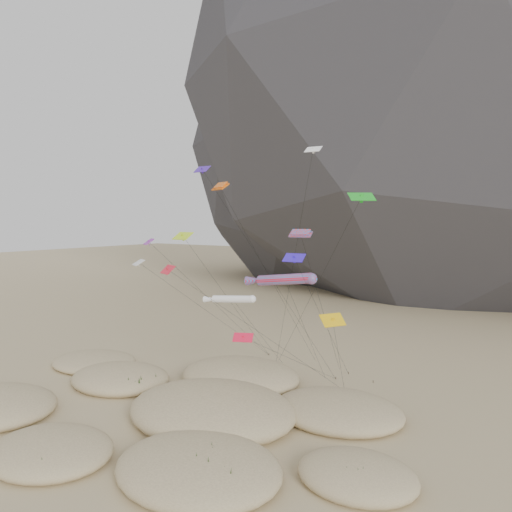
% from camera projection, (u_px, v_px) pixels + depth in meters
% --- Properties ---
extents(ground, '(500.00, 500.00, 0.00)m').
position_uv_depth(ground, '(161.00, 432.00, 46.04)').
color(ground, '#CCB789').
rests_on(ground, ground).
extents(rock_headland, '(226.37, 148.64, 177.50)m').
position_uv_depth(rock_headland, '(486.00, 23.00, 135.35)').
color(rock_headland, black).
rests_on(rock_headland, ground).
extents(dunes, '(51.60, 35.00, 3.98)m').
position_uv_depth(dunes, '(182.00, 405.00, 50.74)').
color(dunes, '#CCB789').
rests_on(dunes, ground).
extents(dune_grass, '(42.01, 28.05, 1.46)m').
position_uv_depth(dune_grass, '(186.00, 412.00, 48.76)').
color(dune_grass, black).
rests_on(dune_grass, ground).
extents(kite_stakes, '(17.34, 7.91, 0.30)m').
position_uv_depth(kite_stakes, '(306.00, 371.00, 63.97)').
color(kite_stakes, '#3F2D1E').
rests_on(kite_stakes, ground).
extents(rainbow_tube_kite, '(8.43, 10.40, 14.10)m').
position_uv_depth(rainbow_tube_kite, '(282.00, 280.00, 53.43)').
color(rainbow_tube_kite, red).
rests_on(rainbow_tube_kite, ground).
extents(white_tube_kite, '(6.65, 11.82, 11.47)m').
position_uv_depth(white_tube_kite, '(230.00, 299.00, 55.06)').
color(white_tube_kite, white).
rests_on(white_tube_kite, ground).
extents(orange_parafoil, '(5.93, 16.49, 23.90)m').
position_uv_depth(orange_parafoil, '(222.00, 189.00, 57.44)').
color(orange_parafoil, '#D8560B').
rests_on(orange_parafoil, ground).
extents(multi_parafoil, '(4.07, 16.85, 18.69)m').
position_uv_depth(multi_parafoil, '(301.00, 236.00, 48.81)').
color(multi_parafoil, '#FC281A').
rests_on(multi_parafoil, ground).
extents(delta_kites, '(34.13, 23.27, 27.57)m').
position_uv_depth(delta_kites, '(232.00, 251.00, 53.70)').
color(delta_kites, '#2F17C8').
rests_on(delta_kites, ground).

